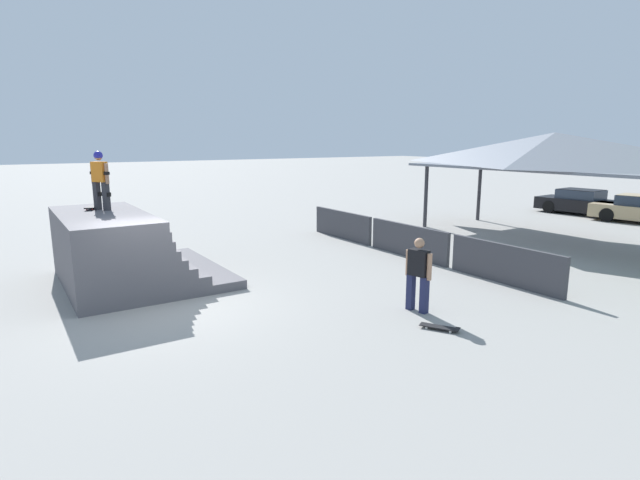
# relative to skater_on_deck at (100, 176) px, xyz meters

# --- Properties ---
(ground_plane) EXTENTS (160.00, 160.00, 0.00)m
(ground_plane) POSITION_rel_skater_on_deck_xyz_m (3.19, 0.55, -2.79)
(ground_plane) COLOR gray
(quarter_pipe_ramp) EXTENTS (4.61, 3.94, 1.90)m
(quarter_pipe_ramp) POSITION_rel_skater_on_deck_xyz_m (0.70, 0.20, -1.96)
(quarter_pipe_ramp) COLOR #565459
(quarter_pipe_ramp) RESTS_ON ground
(skater_on_deck) EXTENTS (0.64, 0.48, 1.56)m
(skater_on_deck) POSITION_rel_skater_on_deck_xyz_m (0.00, 0.00, 0.00)
(skater_on_deck) COLOR #2D2D33
(skater_on_deck) RESTS_ON quarter_pipe_ramp
(skateboard_on_deck) EXTENTS (0.85, 0.50, 0.09)m
(skateboard_on_deck) POSITION_rel_skater_on_deck_xyz_m (-0.35, -0.22, -0.84)
(skateboard_on_deck) COLOR red
(skateboard_on_deck) RESTS_ON quarter_pipe_ramp
(bystander_walking) EXTENTS (0.67, 0.30, 1.66)m
(bystander_walking) POSITION_rel_skater_on_deck_xyz_m (6.60, 5.24, -1.87)
(bystander_walking) COLOR #1E2347
(bystander_walking) RESTS_ON ground
(skateboard_on_ground) EXTENTS (0.79, 0.57, 0.09)m
(skateboard_on_ground) POSITION_rel_skater_on_deck_xyz_m (7.70, 4.84, -2.74)
(skateboard_on_ground) COLOR silver
(skateboard_on_ground) RESTS_ON ground
(barrier_fence) EXTENTS (10.88, 0.12, 1.05)m
(barrier_fence) POSITION_rel_skater_on_deck_xyz_m (2.54, 8.72, -2.27)
(barrier_fence) COLOR #3D3D42
(barrier_fence) RESTS_ON ground
(pavilion_shelter) EXTENTS (10.99, 4.08, 4.01)m
(pavilion_shelter) POSITION_rel_skater_on_deck_xyz_m (3.38, 15.00, 0.53)
(pavilion_shelter) COLOR #2D2D33
(pavilion_shelter) RESTS_ON ground
(parked_car_black) EXTENTS (4.35, 2.02, 1.27)m
(parked_car_black) POSITION_rel_skater_on_deck_xyz_m (0.32, 22.70, -2.19)
(parked_car_black) COLOR black
(parked_car_black) RESTS_ON ground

